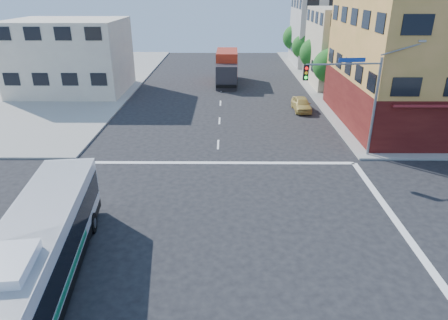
{
  "coord_description": "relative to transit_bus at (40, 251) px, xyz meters",
  "views": [
    {
      "loc": [
        0.65,
        -15.8,
        11.2
      ],
      "look_at": [
        0.51,
        4.92,
        2.2
      ],
      "focal_mm": 32.0,
      "sensor_mm": 36.0,
      "label": 1
    }
  ],
  "objects": [
    {
      "name": "parked_car",
      "position": [
        14.66,
        25.2,
        -1.02
      ],
      "size": [
        1.67,
        3.96,
        1.34
      ],
      "primitive_type": "imported",
      "rotation": [
        0.0,
        0.0,
        0.02
      ],
      "color": "tan",
      "rests_on": "ground"
    },
    {
      "name": "street_tree_d",
      "position": [
        18.57,
        54.82,
        2.19
      ],
      "size": [
        4.0,
        4.0,
        6.03
      ],
      "color": "#382314",
      "rests_on": "ground"
    },
    {
      "name": "building_west",
      "position": [
        -10.35,
        32.88,
        2.31
      ],
      "size": [
        12.06,
        10.06,
        8.0
      ],
      "color": "beige",
      "rests_on": "ground"
    },
    {
      "name": "street_tree_a",
      "position": [
        18.57,
        30.82,
        1.9
      ],
      "size": [
        3.6,
        3.6,
        5.53
      ],
      "color": "#382314",
      "rests_on": "ground"
    },
    {
      "name": "building_east_far",
      "position": [
        23.65,
        50.88,
        3.31
      ],
      "size": [
        12.06,
        10.06,
        10.0
      ],
      "color": "#ABABA6",
      "rests_on": "ground"
    },
    {
      "name": "transit_bus",
      "position": [
        0.0,
        0.0,
        0.0
      ],
      "size": [
        3.92,
        11.9,
        3.46
      ],
      "rotation": [
        0.0,
        0.0,
        0.12
      ],
      "color": "black",
      "rests_on": "ground"
    },
    {
      "name": "building_east_near",
      "position": [
        23.65,
        36.88,
        2.81
      ],
      "size": [
        12.06,
        10.06,
        9.0
      ],
      "color": "#C4B196",
      "rests_on": "ground"
    },
    {
      "name": "street_tree_c",
      "position": [
        18.57,
        46.82,
        1.77
      ],
      "size": [
        3.4,
        3.4,
        5.29
      ],
      "color": "#382314",
      "rests_on": "ground"
    },
    {
      "name": "signal_mast_ne",
      "position": [
        15.75,
        13.52,
        3.29
      ],
      "size": [
        7.91,
        1.13,
        8.07
      ],
      "color": "gray",
      "rests_on": "ground"
    },
    {
      "name": "box_truck",
      "position": [
        7.34,
        37.41,
        0.2
      ],
      "size": [
        2.69,
        8.68,
        3.89
      ],
      "rotation": [
        0.0,
        0.0,
        -0.01
      ],
      "color": "#26262B",
      "rests_on": "ground"
    },
    {
      "name": "ground",
      "position": [
        6.67,
        2.9,
        -1.69
      ],
      "size": [
        120.0,
        120.0,
        0.0
      ],
      "primitive_type": "plane",
      "color": "black",
      "rests_on": "ground"
    },
    {
      "name": "street_tree_b",
      "position": [
        18.57,
        38.82,
        2.06
      ],
      "size": [
        3.8,
        3.8,
        5.79
      ],
      "color": "#382314",
      "rests_on": "ground"
    }
  ]
}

